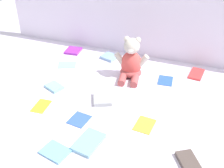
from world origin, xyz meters
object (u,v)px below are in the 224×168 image
book_case_6 (79,119)px  teddy_bear (131,63)px  book_case_3 (89,142)px  book_case_12 (67,65)px  book_case_8 (109,57)px  book_case_9 (41,106)px  book_case_0 (190,165)px  book_case_5 (145,124)px  book_case_7 (54,87)px  book_case_11 (73,51)px  book_case_4 (196,74)px  book_case_2 (55,152)px  book_case_10 (165,80)px  book_case_1 (102,99)px

book_case_6 → teddy_bear: bearing=-96.6°
book_case_3 → book_case_12: size_ratio=1.32×
book_case_8 → book_case_9: bearing=-175.2°
book_case_0 → book_case_5: book_case_0 is taller
book_case_12 → book_case_9: bearing=-12.3°
teddy_bear → book_case_7: 0.44m
book_case_3 → book_case_9: (-0.32, 0.15, -0.00)m
book_case_7 → book_case_11: (-0.10, 0.42, -0.00)m
book_case_0 → book_case_4: bearing=-117.9°
book_case_0 → book_case_8: (-0.60, 0.70, -0.00)m
book_case_3 → book_case_8: size_ratio=1.50×
book_case_2 → book_case_4: same height
book_case_11 → book_case_7: bearing=8.2°
book_case_4 → book_case_7: 0.80m
book_case_10 → book_case_11: 0.66m
book_case_10 → book_case_12: size_ratio=0.94×
book_case_3 → book_case_5: book_case_3 is taller
book_case_1 → book_case_10: bearing=-157.0°
book_case_3 → book_case_6: (-0.10, 0.12, -0.00)m
book_case_4 → book_case_6: (-0.45, -0.59, -0.00)m
book_case_0 → book_case_1: 0.54m
book_case_9 → book_case_11: size_ratio=1.04×
book_case_5 → book_case_0: bearing=147.4°
book_case_6 → book_case_8: bearing=-75.3°
book_case_2 → book_case_7: 0.46m
book_case_0 → book_case_4: book_case_0 is taller
book_case_0 → book_case_6: 0.52m
book_case_8 → book_case_10: 0.41m
book_case_6 → book_case_12: bearing=-49.0°
book_case_1 → book_case_4: size_ratio=0.85×
teddy_bear → book_case_11: teddy_bear is taller
book_case_0 → book_case_10: (-0.21, 0.56, -0.01)m
teddy_bear → book_case_12: teddy_bear is taller
book_case_10 → book_case_5: bearing=82.7°
book_case_2 → book_case_7: book_case_7 is taller
teddy_bear → book_case_7: (-0.34, -0.26, -0.08)m
book_case_1 → book_case_9: book_case_1 is taller
book_case_12 → book_case_8: bearing=106.8°
book_case_0 → book_case_11: 1.10m
teddy_bear → book_case_5: size_ratio=2.26×
book_case_4 → book_case_5: bearing=78.3°
book_case_0 → book_case_6: bearing=-43.2°
book_case_2 → book_case_3: 0.14m
book_case_0 → book_case_3: 0.41m
book_case_7 → teddy_bear: bearing=-29.4°
book_case_0 → book_case_7: bearing=-53.3°
book_case_12 → book_case_11: bearing=172.5°
book_case_3 → book_case_6: bearing=139.2°
teddy_bear → book_case_2: (-0.11, -0.66, -0.08)m
book_case_6 → book_case_8: book_case_8 is taller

